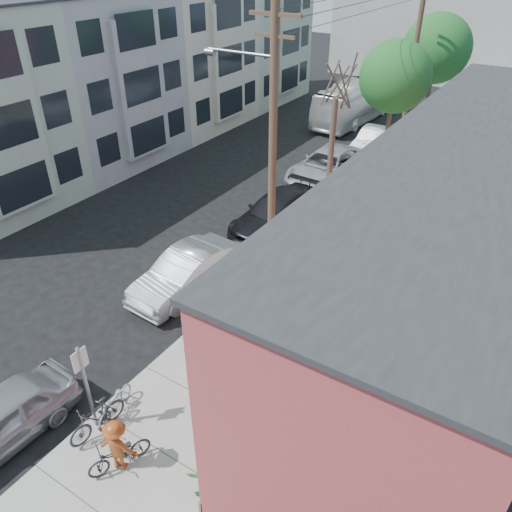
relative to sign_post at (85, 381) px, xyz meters
The scene contains 26 objects.
ground 5.24m from the sign_post, 118.60° to the left, with size 120.00×120.00×0.00m, color black.
sidewalk 15.53m from the sign_post, 82.93° to the left, with size 4.50×58.00×0.15m, color #9E9992.
cafe_building 11.52m from the sign_post, 54.49° to the left, with size 6.60×20.20×6.61m.
apartment_row 23.32m from the sign_post, 127.80° to the left, with size 6.30×32.00×9.00m.
end_cap_building 46.70m from the sign_post, 95.37° to the left, with size 18.00×8.00×12.00m, color #9C9D98.
sign_post is the anchor object (origin of this frame).
parking_meter_near 5.29m from the sign_post, 91.10° to the left, with size 0.14×0.14×1.24m.
parking_meter_far 12.95m from the sign_post, 90.44° to the left, with size 0.14×0.14×1.24m.
utility_pole_near 9.62m from the sign_post, 89.74° to the left, with size 3.57×0.28×10.00m.
utility_pole_far 24.47m from the sign_post, 89.76° to the left, with size 1.80×0.28×10.00m.
tree_bare 13.19m from the sign_post, 88.04° to the left, with size 0.24×0.24×5.85m.
tree_leafy_mid 20.56m from the sign_post, 88.73° to the left, with size 3.57×3.57×7.07m.
tree_leafy_far 27.75m from the sign_post, 89.06° to the left, with size 4.06×4.06×7.56m.
patio_chair_a 4.77m from the sign_post, 39.14° to the left, with size 0.50×0.50×0.88m, color #134424, non-canonical shape.
patio_chair_b 4.27m from the sign_post, 19.41° to the left, with size 0.50×0.50×0.88m, color #134424, non-canonical shape.
patron_grey 6.00m from the sign_post, 49.60° to the left, with size 0.60×0.39×1.65m, color gray.
patron_green 3.70m from the sign_post, ahead, with size 0.84×0.65×1.73m, color #2B6528.
cyclist 1.81m from the sign_post, 19.55° to the right, with size 1.00×0.57×1.55m, color #8F3C14.
cyclist_bike 2.01m from the sign_post, 19.55° to the right, with size 0.56×1.62×0.85m, color black.
parked_bike_a 1.19m from the sign_post, 21.47° to the right, with size 0.49×1.72×1.03m, color black.
parked_bike_b 1.42m from the sign_post, 74.51° to the left, with size 0.53×1.53×0.80m, color gray.
car_1 6.68m from the sign_post, 107.31° to the left, with size 1.68×4.83×1.59m, color silver.
car_2 12.31m from the sign_post, 97.26° to the left, with size 2.24×5.51×1.60m, color black.
car_3 18.50m from the sign_post, 96.20° to the left, with size 2.71×5.87×1.63m, color silver.
car_4 24.03m from the sign_post, 93.70° to the left, with size 1.50×4.31×1.42m, color #A1A5A9.
bus 29.97m from the sign_post, 99.33° to the left, with size 2.39×10.23×2.85m, color white.
Camera 1 is at (10.78, -9.51, 11.26)m, focal length 35.00 mm.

